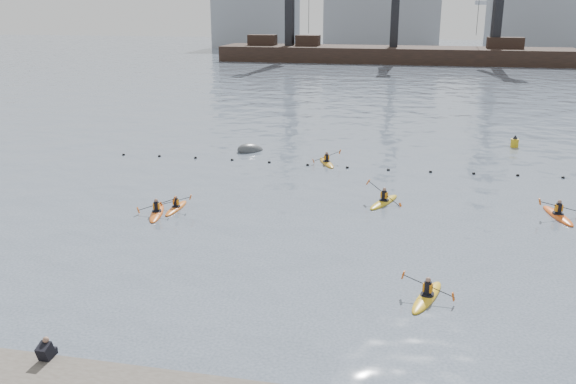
% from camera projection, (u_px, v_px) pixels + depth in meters
% --- Properties ---
extents(ground, '(400.00, 400.00, 0.00)m').
position_uv_depth(ground, '(256.00, 307.00, 24.29)').
color(ground, '#3A4755').
rests_on(ground, ground).
extents(float_line, '(33.24, 0.73, 0.24)m').
position_uv_depth(float_line, '(328.00, 166.00, 45.44)').
color(float_line, black).
rests_on(float_line, ground).
extents(barge_pier, '(72.00, 19.30, 29.50)m').
position_uv_depth(barge_pier, '(392.00, 53.00, 126.53)').
color(barge_pier, black).
rests_on(barge_pier, ground).
extents(skyline, '(141.00, 28.00, 22.00)m').
position_uv_depth(skyline, '(410.00, 13.00, 161.49)').
color(skyline, gray).
rests_on(skyline, ground).
extents(kayaker_0, '(2.01, 2.94, 1.06)m').
position_uv_depth(kayaker_0, '(176.00, 207.00, 35.93)').
color(kayaker_0, '#D76214').
rests_on(kayaker_0, ground).
extents(kayaker_1, '(2.19, 3.38, 1.11)m').
position_uv_depth(kayaker_1, '(427.00, 296.00, 25.00)').
color(kayaker_1, yellow).
rests_on(kayaker_1, ground).
extents(kayaker_2, '(2.21, 3.35, 1.18)m').
position_uv_depth(kayaker_2, '(157.00, 212.00, 35.06)').
color(kayaker_2, '#DC5A14').
rests_on(kayaker_2, ground).
extents(kayaker_3, '(2.32, 3.48, 1.46)m').
position_uv_depth(kayaker_3, '(384.00, 201.00, 36.99)').
color(kayaker_3, gold).
rests_on(kayaker_3, ground).
extents(kayaker_4, '(2.40, 3.64, 1.23)m').
position_uv_depth(kayaker_4, '(558.00, 215.00, 34.62)').
color(kayaker_4, '#E15315').
rests_on(kayaker_4, ground).
extents(kayaker_5, '(2.09, 3.23, 1.17)m').
position_uv_depth(kayaker_5, '(327.00, 162.00, 46.18)').
color(kayaker_5, '#C88C17').
rests_on(kayaker_5, ground).
extents(mooring_buoy, '(2.86, 2.96, 1.72)m').
position_uv_depth(mooring_buoy, '(251.00, 151.00, 50.18)').
color(mooring_buoy, '#3B3E40').
rests_on(mooring_buoy, ground).
extents(nav_buoy, '(0.65, 0.65, 1.19)m').
position_uv_depth(nav_buoy, '(515.00, 143.00, 51.42)').
color(nav_buoy, '#BB9B12').
rests_on(nav_buoy, ground).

